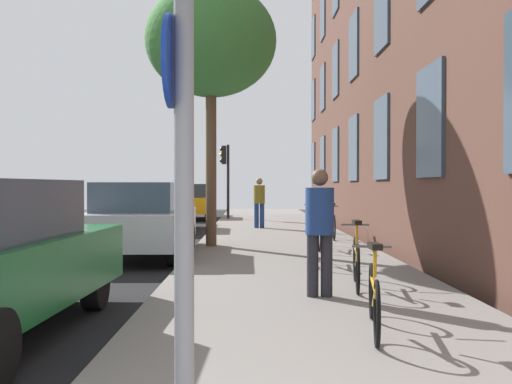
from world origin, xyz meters
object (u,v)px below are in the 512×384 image
traffic_light (226,168)px  bicycle_4 (332,225)px  tree_near (211,42)px  car_1 (142,219)px  bicycle_2 (316,245)px  car_2 (165,206)px  car_3 (193,201)px  bicycle_3 (322,233)px  bicycle_1 (356,261)px  bicycle_5 (315,220)px  bicycle_0 (374,297)px  sign_post (180,105)px  pedestrian_1 (259,199)px  pedestrian_0 (320,224)px

traffic_light → bicycle_4: size_ratio=1.93×
tree_near → car_1: tree_near is taller
bicycle_2 → car_2: car_2 is taller
car_3 → bicycle_3: bearing=-72.0°
bicycle_1 → bicycle_5: bicycle_1 is taller
bicycle_4 → bicycle_0: bearing=-96.0°
sign_post → bicycle_4: size_ratio=1.98×
car_3 → car_2: bearing=-92.8°
sign_post → bicycle_0: sign_post is taller
bicycle_1 → bicycle_2: bicycle_1 is taller
sign_post → car_1: bearing=102.4°
traffic_light → bicycle_4: bearing=-70.8°
bicycle_0 → bicycle_4: bearing=84.0°
car_3 → car_1: bearing=-88.7°
tree_near → bicycle_4: tree_near is taller
sign_post → traffic_light: sign_post is taller
bicycle_1 → tree_near: bearing=113.9°
bicycle_4 → car_3: (-4.86, 10.73, 0.34)m
bicycle_5 → car_2: 5.33m
sign_post → bicycle_3: sign_post is taller
sign_post → traffic_light: bearing=91.7°
traffic_light → bicycle_1: (2.58, -16.65, -1.84)m
car_1 → bicycle_0: bearing=-61.5°
pedestrian_1 → sign_post: bearing=-92.7°
bicycle_4 → car_2: car_2 is taller
bicycle_0 → car_2: size_ratio=0.40×
tree_near → car_3: bearing=97.8°
bicycle_5 → pedestrian_0: pedestrian_0 is taller
bicycle_2 → pedestrian_0: 3.11m
sign_post → bicycle_1: size_ratio=1.96×
tree_near → bicycle_1: tree_near is taller
traffic_light → tree_near: bearing=-89.3°
pedestrian_1 → car_2: 3.29m
bicycle_0 → bicycle_2: 4.80m
sign_post → bicycle_5: (2.46, 14.15, -1.57)m
bicycle_0 → car_3: size_ratio=0.41×
sign_post → tree_near: bearing=92.9°
pedestrian_0 → bicycle_1: bearing=46.5°
bicycle_5 → car_2: size_ratio=0.37×
sign_post → traffic_light: size_ratio=1.03×
bicycle_0 → pedestrian_0: pedestrian_0 is taller
bicycle_3 → bicycle_5: 4.82m
car_2 → bicycle_3: bearing=-55.4°
bicycle_2 → car_3: car_3 is taller
bicycle_2 → car_1: bearing=153.8°
bicycle_0 → bicycle_2: size_ratio=1.04×
tree_near → bicycle_3: size_ratio=3.75×
tree_near → car_2: tree_near is taller
pedestrian_1 → car_2: pedestrian_1 is taller
pedestrian_0 → car_2: pedestrian_0 is taller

